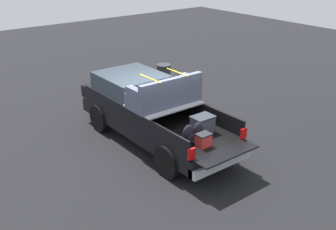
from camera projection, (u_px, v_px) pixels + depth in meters
ground_plane at (156, 142)px, 12.14m from camera, size 40.00×40.00×0.00m
pickup_truck at (148, 109)px, 12.02m from camera, size 6.05×2.07×2.23m
trash_can at (164, 76)px, 16.56m from camera, size 0.60×0.60×0.98m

